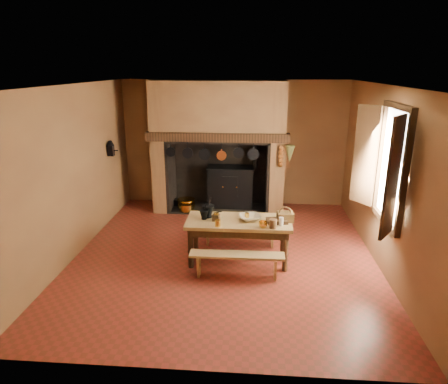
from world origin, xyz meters
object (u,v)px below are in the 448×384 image
(bench_front, at_px, (237,260))
(wicker_basket, at_px, (285,216))
(iron_range, at_px, (231,186))
(mixing_bowl, at_px, (250,218))
(coffee_grinder, at_px, (216,217))
(work_table, at_px, (239,227))

(bench_front, relative_size, wicker_basket, 5.24)
(iron_range, xyz_separation_m, mixing_bowl, (0.47, -2.66, 0.28))
(coffee_grinder, distance_m, mixing_bowl, 0.54)
(bench_front, bearing_deg, iron_range, 95.13)
(mixing_bowl, bearing_deg, coffee_grinder, -172.23)
(bench_front, distance_m, wicker_basket, 1.05)
(work_table, bearing_deg, wicker_basket, 1.02)
(wicker_basket, bearing_deg, bench_front, -146.87)
(coffee_grinder, xyz_separation_m, wicker_basket, (1.09, 0.07, 0.02))
(coffee_grinder, bearing_deg, wicker_basket, 15.93)
(bench_front, xyz_separation_m, wicker_basket, (0.73, 0.57, 0.50))
(work_table, distance_m, mixing_bowl, 0.24)
(iron_range, xyz_separation_m, coffee_grinder, (-0.06, -2.73, 0.30))
(bench_front, bearing_deg, wicker_basket, 37.59)
(iron_range, distance_m, wicker_basket, 2.87)
(coffee_grinder, height_order, mixing_bowl, coffee_grinder)
(bench_front, relative_size, coffee_grinder, 8.46)
(work_table, height_order, wicker_basket, wicker_basket)
(iron_range, distance_m, work_table, 2.69)
(iron_range, distance_m, coffee_grinder, 2.75)
(iron_range, height_order, wicker_basket, iron_range)
(mixing_bowl, distance_m, wicker_basket, 0.56)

